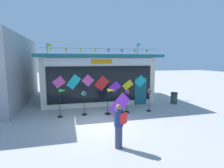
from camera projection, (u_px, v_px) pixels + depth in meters
ground_plane at (99, 123)px, 9.24m from camera, size 80.00×80.00×0.00m
kite_shop_building at (95, 77)px, 15.11m from camera, size 8.48×6.91×4.74m
wind_spinner_far_left at (62, 97)px, 10.08m from camera, size 0.55×0.29×1.65m
wind_spinner_left at (84, 102)px, 10.49m from camera, size 0.32×0.32×1.48m
wind_spinner_center_left at (110, 97)px, 10.66m from camera, size 0.65×0.36×1.58m
wind_spinner_center_right at (127, 100)px, 11.01m from camera, size 0.33×0.33×1.48m
wind_spinner_right at (149, 97)px, 11.28m from camera, size 0.34×0.28×1.48m
person_near_camera at (119, 125)px, 6.54m from camera, size 0.46×0.46×1.68m
trash_bin at (174, 98)px, 13.35m from camera, size 0.52×0.52×0.84m
display_kite_on_ground at (120, 105)px, 10.33m from camera, size 1.38×0.22×1.38m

